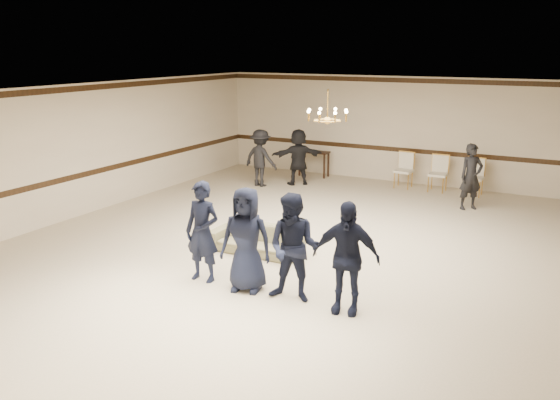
{
  "coord_description": "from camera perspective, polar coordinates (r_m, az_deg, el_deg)",
  "views": [
    {
      "loc": [
        4.85,
        -10.18,
        4.05
      ],
      "look_at": [
        -0.32,
        -0.5,
        1.14
      ],
      "focal_mm": 37.25,
      "sensor_mm": 36.0,
      "label": 1
    }
  ],
  "objects": [
    {
      "name": "chair_rail",
      "position": [
        18.1,
        12.21,
        4.81
      ],
      "size": [
        12.0,
        0.02,
        0.14
      ],
      "primitive_type": "cube",
      "color": "black",
      "rests_on": "wall_back"
    },
    {
      "name": "adult_left",
      "position": [
        17.26,
        -1.92,
        4.14
      ],
      "size": [
        1.16,
        0.76,
        1.69
      ],
      "primitive_type": "imported",
      "rotation": [
        0.0,
        0.0,
        3.02
      ],
      "color": "black",
      "rests_on": "floor"
    },
    {
      "name": "chandelier",
      "position": [
        12.25,
        4.7,
        9.29
      ],
      "size": [
        0.94,
        0.94,
        0.89
      ],
      "primitive_type": null,
      "color": "#BD8F3C",
      "rests_on": "ceiling"
    },
    {
      "name": "crown_molding",
      "position": [
        17.87,
        12.57,
        11.39
      ],
      "size": [
        12.0,
        0.02,
        0.14
      ],
      "primitive_type": "cube",
      "color": "black",
      "rests_on": "wall_back"
    },
    {
      "name": "room",
      "position": [
        11.54,
        2.58,
        2.58
      ],
      "size": [
        12.01,
        14.01,
        3.21
      ],
      "color": "beige",
      "rests_on": "ground"
    },
    {
      "name": "banquet_chair_left",
      "position": [
        17.46,
        12.05,
        2.84
      ],
      "size": [
        0.54,
        0.54,
        1.03
      ],
      "primitive_type": null,
      "rotation": [
        0.0,
        0.0,
        -0.08
      ],
      "color": "beige",
      "rests_on": "floor"
    },
    {
      "name": "boy_b",
      "position": [
        9.81,
        -3.33,
        -3.9
      ],
      "size": [
        0.98,
        0.75,
        1.8
      ],
      "primitive_type": "imported",
      "rotation": [
        0.0,
        0.0,
        0.22
      ],
      "color": "black",
      "rests_on": "floor"
    },
    {
      "name": "boy_a",
      "position": [
        10.28,
        -7.63,
        -3.11
      ],
      "size": [
        0.67,
        0.45,
        1.8
      ],
      "primitive_type": "imported",
      "rotation": [
        0.0,
        0.0,
        0.03
      ],
      "color": "black",
      "rests_on": "floor"
    },
    {
      "name": "boy_c",
      "position": [
        9.39,
        1.38,
        -4.74
      ],
      "size": [
        0.95,
        0.78,
        1.8
      ],
      "primitive_type": "imported",
      "rotation": [
        0.0,
        0.0,
        0.12
      ],
      "color": "black",
      "rests_on": "floor"
    },
    {
      "name": "boy_d",
      "position": [
        9.05,
        6.49,
        -5.61
      ],
      "size": [
        1.11,
        0.61,
        1.8
      ],
      "primitive_type": "imported",
      "rotation": [
        0.0,
        0.0,
        0.17
      ],
      "color": "black",
      "rests_on": "floor"
    },
    {
      "name": "console_table",
      "position": [
        18.69,
        3.35,
        3.59
      ],
      "size": [
        0.99,
        0.43,
        0.82
      ],
      "primitive_type": "cube",
      "rotation": [
        0.0,
        0.0,
        -0.02
      ],
      "color": "black",
      "rests_on": "floor"
    },
    {
      "name": "adult_mid",
      "position": [
        17.45,
        1.8,
        4.26
      ],
      "size": [
        1.52,
        1.4,
        1.69
      ],
      "primitive_type": "imported",
      "rotation": [
        0.0,
        0.0,
        3.84
      ],
      "color": "black",
      "rests_on": "floor"
    },
    {
      "name": "banquet_chair_right",
      "position": [
        17.04,
        18.51,
        2.1
      ],
      "size": [
        0.51,
        0.51,
        1.03
      ],
      "primitive_type": null,
      "rotation": [
        0.0,
        0.0,
        -0.01
      ],
      "color": "beige",
      "rests_on": "floor"
    },
    {
      "name": "banquet_chair_mid",
      "position": [
        17.22,
        15.24,
        2.48
      ],
      "size": [
        0.53,
        0.53,
        1.03
      ],
      "primitive_type": null,
      "rotation": [
        0.0,
        0.0,
        0.07
      ],
      "color": "beige",
      "rests_on": "floor"
    },
    {
      "name": "settee",
      "position": [
        11.77,
        -2.4,
        -3.85
      ],
      "size": [
        1.91,
        0.76,
        0.56
      ],
      "primitive_type": "imported",
      "rotation": [
        0.0,
        0.0,
        0.01
      ],
      "color": "#838157",
      "rests_on": "floor"
    },
    {
      "name": "adult_right",
      "position": [
        15.52,
        18.24,
        2.18
      ],
      "size": [
        0.73,
        0.71,
        1.69
      ],
      "primitive_type": "imported",
      "rotation": [
        0.0,
        0.0,
        0.72
      ],
      "color": "black",
      "rests_on": "floor"
    }
  ]
}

